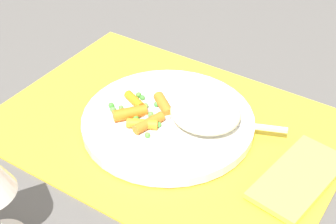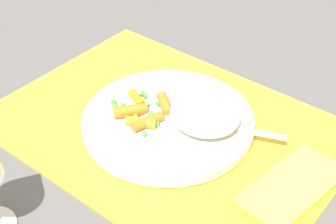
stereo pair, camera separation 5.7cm
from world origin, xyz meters
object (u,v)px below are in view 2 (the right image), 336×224
object	(u,v)px
plate	(168,121)
fork	(197,121)
rice_mound	(205,115)
napkin	(293,186)
carrot_portion	(144,112)

from	to	relation	value
plate	fork	xyz separation A→B (m)	(-0.04, -0.02, 0.01)
rice_mound	napkin	world-z (taller)	rice_mound
carrot_portion	fork	bearing A→B (deg)	-153.63
plate	rice_mound	size ratio (longest dim) A/B	2.46
plate	carrot_portion	distance (m)	0.04
rice_mound	napkin	xyz separation A→B (m)	(-0.15, 0.02, -0.03)
plate	napkin	xyz separation A→B (m)	(-0.20, -0.00, -0.00)
plate	fork	size ratio (longest dim) A/B	1.25
rice_mound	napkin	size ratio (longest dim) A/B	0.69
plate	carrot_portion	world-z (taller)	carrot_portion
napkin	plate	bearing A→B (deg)	0.33
carrot_portion	fork	xyz separation A→B (m)	(-0.07, -0.03, -0.00)
carrot_portion	napkin	size ratio (longest dim) A/B	0.62
rice_mound	fork	xyz separation A→B (m)	(0.01, 0.01, -0.01)
plate	rice_mound	distance (m)	0.06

